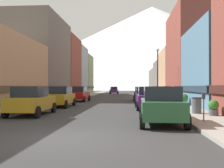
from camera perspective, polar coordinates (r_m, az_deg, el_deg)
ground_plane at (r=9.27m, az=-10.87°, el=-11.60°), size 400.00×400.00×0.00m
sidewalk_left at (r=44.66m, az=-7.11°, el=-2.76°), size 2.50×100.00×0.15m
sidewalk_right at (r=44.00m, az=9.09°, el=-2.79°), size 2.50×100.00×0.15m
storefront_left_2 at (r=39.88m, az=-17.90°, el=5.02°), size 10.23×11.81×11.65m
storefront_left_3 at (r=50.18m, az=-13.21°, el=3.49°), size 10.24×9.44×10.98m
storefront_left_4 at (r=58.64m, az=-10.60°, el=2.67°), size 10.10×8.13×10.52m
storefront_left_5 at (r=66.81m, az=-7.33°, el=1.92°), size 6.81×8.61×9.70m
storefront_right_2 at (r=33.97m, az=18.04°, el=5.56°), size 6.40×11.08×11.13m
storefront_right_3 at (r=45.35m, az=14.67°, el=1.93°), size 6.78×11.63×7.77m
storefront_right_4 at (r=56.04m, az=12.80°, el=1.06°), size 7.15×9.10×6.99m
storefront_right_5 at (r=67.26m, az=11.11°, el=0.41°), size 6.68×13.55×6.08m
car_left_0 at (r=17.06m, az=-17.11°, el=-3.49°), size 2.13×4.43×1.78m
car_left_1 at (r=23.31m, az=-11.28°, el=-2.72°), size 2.09×4.41×1.78m
car_left_2 at (r=31.70m, az=-7.18°, el=-2.16°), size 2.14×4.44×1.78m
car_right_0 at (r=12.69m, az=10.66°, el=-4.52°), size 2.18×4.45×1.78m
car_right_1 at (r=20.88m, az=8.02°, el=-2.97°), size 2.10×4.42×1.78m
car_right_2 at (r=27.54m, az=7.04°, el=-2.39°), size 2.09×4.41×1.78m
car_right_3 at (r=33.60m, az=6.48°, el=-2.07°), size 2.21×4.47×1.78m
car_driving_0 at (r=63.94m, az=0.45°, el=-1.36°), size 2.06×4.40×1.78m
parking_meter_near at (r=12.97m, az=19.31°, el=-3.91°), size 0.14×0.10×1.33m
trash_bin_right at (r=16.73m, az=17.93°, el=-4.42°), size 0.59×0.59×0.98m
potted_plant_0 at (r=23.62m, az=15.40°, el=-3.11°), size 0.70×0.70×1.01m
potted_plant_1 at (r=15.83m, az=21.21°, el=-4.77°), size 0.59×0.59×0.88m
potted_plant_2 at (r=21.52m, az=-21.76°, el=-3.56°), size 0.56×0.56×0.86m
pedestrian_0 at (r=24.60m, az=13.16°, el=-2.54°), size 0.36×0.36×1.68m
streetlamp_right at (r=29.26m, az=9.91°, el=3.77°), size 0.36×0.36×5.86m
mountain_backdrop at (r=272.68m, az=8.72°, el=7.86°), size 314.67×314.67×83.54m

